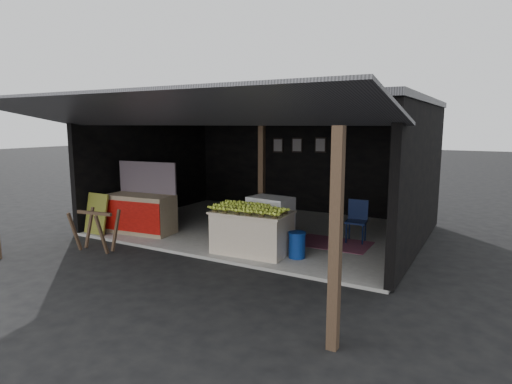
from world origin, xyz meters
The scene contains 13 objects.
ground centered at (0.00, 0.00, 0.00)m, with size 80.00×80.00×0.00m, color black.
concrete_slab centered at (0.00, 2.50, 0.03)m, with size 7.00×5.00×0.06m, color gray.
shophouse centered at (0.00, 2.82, 2.10)m, with size 7.40×7.29×3.02m.
banana_table centered at (0.77, 0.66, 0.47)m, with size 1.52×0.98×0.81m.
banana_pile centered at (0.77, 0.66, 0.95)m, with size 1.36×0.81×0.16m, color #E5F032, non-canonical shape.
white_crate centered at (0.75, 1.46, 0.54)m, with size 0.93×0.68×0.97m.
neighbor_stall centered at (-2.23, 0.78, 0.54)m, with size 1.62×0.86×1.60m.
green_signboard centered at (-3.02, 0.20, 0.52)m, with size 0.61×0.04×0.92m, color black.
sawhorse centered at (-2.07, -0.63, 0.51)m, with size 0.82×0.80×0.81m.
water_barrel centered at (1.65, 0.80, 0.29)m, with size 0.31×0.31×0.46m, color navy.
plastic_chair centered at (2.28, 2.46, 0.58)m, with size 0.46×0.46×0.88m.
magenta_rug centered at (1.92, 2.03, 0.07)m, with size 1.50×1.00×0.01m, color maroon.
picture_frames centered at (-0.17, 4.89, 1.93)m, with size 1.62×0.04×0.46m.
Camera 1 is at (4.76, -6.24, 2.51)m, focal length 30.00 mm.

